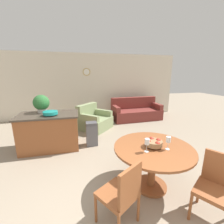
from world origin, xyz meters
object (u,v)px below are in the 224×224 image
at_px(trash_bin, 92,134).
at_px(armchair, 94,120).
at_px(dining_chair_near_left, 122,193).
at_px(teal_bowl, 50,113).
at_px(wine_glass_right, 168,140).
at_px(wine_glass_left, 147,142).
at_px(kitchen_island, 50,131).
at_px(dining_chair_near_right, 216,185).
at_px(potted_plant, 41,103).
at_px(fruit_bowl, 154,143).
at_px(dining_table, 153,156).
at_px(couch, 136,112).

distance_m(trash_bin, armchair, 1.27).
bearing_deg(dining_chair_near_left, teal_bowl, 82.76).
bearing_deg(dining_chair_near_left, wine_glass_right, -7.32).
height_order(dining_chair_near_left, armchair, dining_chair_near_left).
xyz_separation_m(dining_chair_near_left, wine_glass_right, (0.85, 0.41, 0.40)).
distance_m(dining_chair_near_left, wine_glass_right, 1.03).
xyz_separation_m(wine_glass_left, wine_glass_right, (0.35, -0.01, 0.00)).
bearing_deg(dining_chair_near_left, trash_bin, 60.13).
bearing_deg(armchair, kitchen_island, 176.76).
height_order(dining_chair_near_right, potted_plant, potted_plant).
xyz_separation_m(dining_chair_near_right, teal_bowl, (-2.31, 2.40, 0.48)).
height_order(wine_glass_left, wine_glass_right, same).
distance_m(dining_chair_near_left, trash_bin, 2.33).
bearing_deg(dining_chair_near_left, fruit_bowl, 4.88).
xyz_separation_m(dining_chair_near_right, wine_glass_right, (-0.36, 0.56, 0.40)).
relative_size(teal_bowl, potted_plant, 0.75).
height_order(wine_glass_left, kitchen_island, wine_glass_left).
height_order(dining_table, potted_plant, potted_plant).
bearing_deg(wine_glass_left, armchair, 97.76).
bearing_deg(fruit_bowl, wine_glass_right, -35.22).
distance_m(dining_chair_near_left, armchair, 3.58).
bearing_deg(kitchen_island, trash_bin, -4.34).
bearing_deg(trash_bin, potted_plant, 166.99).
bearing_deg(armchair, couch, -25.35).
distance_m(wine_glass_left, trash_bin, 2.08).
bearing_deg(dining_chair_near_right, fruit_bowl, 4.70).
distance_m(couch, armchair, 1.99).
height_order(trash_bin, couch, couch).
distance_m(dining_table, wine_glass_left, 0.38).
relative_size(kitchen_island, potted_plant, 3.14).
bearing_deg(trash_bin, fruit_bowl, -65.51).
relative_size(wine_glass_right, potted_plant, 0.46).
xyz_separation_m(dining_chair_near_left, dining_chair_near_right, (1.21, -0.15, 0.00)).
height_order(dining_chair_near_left, teal_bowl, teal_bowl).
distance_m(dining_chair_near_left, wine_glass_left, 0.77).
bearing_deg(teal_bowl, dining_chair_near_right, -46.20).
height_order(dining_chair_near_left, fruit_bowl, dining_chair_near_left).
bearing_deg(fruit_bowl, dining_chair_near_right, -52.13).
xyz_separation_m(dining_chair_near_right, armchair, (-1.14, 3.72, -0.20)).
xyz_separation_m(dining_chair_near_right, trash_bin, (-1.34, 2.47, -0.17)).
bearing_deg(teal_bowl, dining_table, -44.19).
bearing_deg(armchair, teal_bowl, -178.26).
bearing_deg(trash_bin, wine_glass_left, -71.48).
bearing_deg(dining_chair_near_right, wine_glass_left, 18.14).
bearing_deg(dining_table, potted_plant, 134.40).
relative_size(potted_plant, couch, 0.22).
height_order(wine_glass_left, trash_bin, wine_glass_left).
bearing_deg(potted_plant, kitchen_island, -49.19).
bearing_deg(dining_table, dining_chair_near_right, -51.98).
bearing_deg(fruit_bowl, dining_chair_near_left, -141.95).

